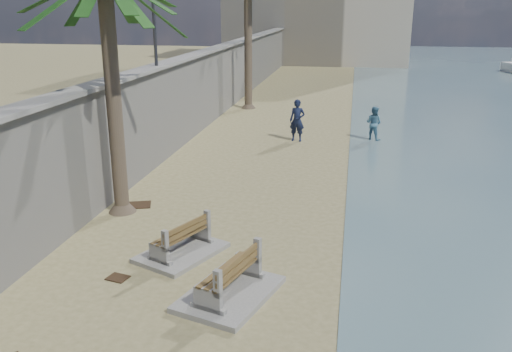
{
  "coord_description": "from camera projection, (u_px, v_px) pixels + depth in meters",
  "views": [
    {
      "loc": [
        2.04,
        -7.11,
        5.76
      ],
      "look_at": [
        -0.5,
        7.0,
        1.2
      ],
      "focal_mm": 38.0,
      "sensor_mm": 36.0,
      "label": 1
    }
  ],
  "objects": [
    {
      "name": "bench_near",
      "position": [
        181.0,
        240.0,
        12.92
      ],
      "size": [
        2.11,
        2.45,
        0.86
      ],
      "color": "gray",
      "rests_on": "ground_plane"
    },
    {
      "name": "debris_c",
      "position": [
        138.0,
        205.0,
        16.22
      ],
      "size": [
        0.91,
        0.82,
        0.03
      ],
      "primitive_type": "cube",
      "rotation": [
        0.0,
        0.0,
        3.47
      ],
      "color": "#382616",
      "rests_on": "ground_plane"
    },
    {
      "name": "bench_far",
      "position": [
        229.0,
        279.0,
        11.04
      ],
      "size": [
        2.12,
        2.59,
        0.94
      ],
      "color": "gray",
      "rests_on": "ground_plane"
    },
    {
      "name": "debris_d",
      "position": [
        118.0,
        278.0,
        11.9
      ],
      "size": [
        0.51,
        0.45,
        0.03
      ],
      "primitive_type": "cube",
      "rotation": [
        0.0,
        0.0,
        6.05
      ],
      "color": "#382616",
      "rests_on": "ground_plane"
    },
    {
      "name": "person_b",
      "position": [
        374.0,
        121.0,
        23.87
      ],
      "size": [
        0.99,
        0.91,
        1.65
      ],
      "primitive_type": "imported",
      "rotation": [
        0.0,
        0.0,
        2.67
      ],
      "color": "teal",
      "rests_on": "ground_plane"
    },
    {
      "name": "wall_cap",
      "position": [
        210.0,
        50.0,
        27.32
      ],
      "size": [
        0.8,
        70.0,
        0.12
      ],
      "primitive_type": "cube",
      "color": "gray",
      "rests_on": "seawall"
    },
    {
      "name": "person_a",
      "position": [
        297.0,
        117.0,
        23.57
      ],
      "size": [
        0.82,
        0.6,
        2.1
      ],
      "primitive_type": "imported",
      "rotation": [
        0.0,
        0.0,
        -0.13
      ],
      "color": "#121933",
      "rests_on": "ground_plane"
    },
    {
      "name": "seawall",
      "position": [
        211.0,
        86.0,
        27.86
      ],
      "size": [
        0.45,
        70.0,
        3.5
      ],
      "primitive_type": "cube",
      "color": "gray",
      "rests_on": "ground_plane"
    }
  ]
}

